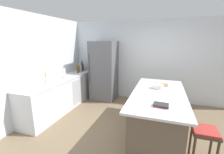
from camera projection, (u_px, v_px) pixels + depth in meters
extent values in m
plane|color=#7A664C|center=(127.00, 134.00, 3.27)|extent=(7.20, 7.20, 0.00)
cube|color=silver|center=(144.00, 61.00, 5.04)|extent=(6.00, 0.10, 2.60)
cube|color=silver|center=(30.00, 68.00, 3.73)|extent=(0.10, 6.00, 2.60)
cube|color=silver|center=(63.00, 94.00, 4.47)|extent=(0.61, 2.80, 0.88)
cube|color=silver|center=(62.00, 79.00, 4.36)|extent=(0.64, 2.83, 0.03)
cube|color=#B2B5BA|center=(78.00, 91.00, 4.69)|extent=(0.01, 0.60, 0.74)
cube|color=brown|center=(157.00, 114.00, 3.24)|extent=(0.88, 2.05, 0.88)
cube|color=silver|center=(159.00, 94.00, 3.13)|extent=(1.04, 2.25, 0.04)
cube|color=#56565B|center=(104.00, 71.00, 5.11)|extent=(0.80, 0.75, 1.93)
cylinder|color=#4C4C51|center=(89.00, 69.00, 4.84)|extent=(0.02, 0.02, 0.97)
cylinder|color=#473828|center=(193.00, 154.00, 2.29)|extent=(0.04, 0.04, 0.59)
cylinder|color=#473828|center=(190.00, 142.00, 2.57)|extent=(0.04, 0.04, 0.59)
cylinder|color=#473828|center=(211.00, 146.00, 2.48)|extent=(0.04, 0.04, 0.59)
cube|color=#473828|center=(205.00, 132.00, 2.31)|extent=(0.36, 0.36, 0.04)
cube|color=#B2332D|center=(205.00, 130.00, 2.30)|extent=(0.34, 0.34, 0.03)
cylinder|color=silver|center=(52.00, 80.00, 4.06)|extent=(0.05, 0.05, 0.02)
cylinder|color=silver|center=(51.00, 75.00, 4.03)|extent=(0.02, 0.02, 0.28)
cylinder|color=silver|center=(53.00, 71.00, 3.98)|extent=(0.14, 0.02, 0.02)
cylinder|color=silver|center=(46.00, 82.00, 3.74)|extent=(0.08, 0.08, 0.12)
cylinder|color=#4C7F3D|center=(45.00, 77.00, 3.72)|extent=(0.01, 0.03, 0.24)
sphere|color=yellow|center=(45.00, 73.00, 3.70)|extent=(0.04, 0.04, 0.04)
cylinder|color=#4C7F3D|center=(46.00, 78.00, 3.72)|extent=(0.01, 0.01, 0.19)
sphere|color=yellow|center=(45.00, 75.00, 3.69)|extent=(0.04, 0.04, 0.04)
cylinder|color=#4C7F3D|center=(46.00, 78.00, 3.72)|extent=(0.01, 0.04, 0.21)
sphere|color=yellow|center=(46.00, 74.00, 3.69)|extent=(0.04, 0.04, 0.04)
cylinder|color=gray|center=(64.00, 78.00, 4.38)|extent=(0.14, 0.14, 0.01)
cylinder|color=white|center=(64.00, 73.00, 4.35)|extent=(0.11, 0.11, 0.26)
cylinder|color=gray|center=(63.00, 68.00, 4.32)|extent=(0.02, 0.02, 0.04)
cylinder|color=#994C23|center=(82.00, 67.00, 5.55)|extent=(0.06, 0.06, 0.24)
cylinder|color=#994C23|center=(82.00, 62.00, 5.52)|extent=(0.02, 0.02, 0.09)
cylinder|color=black|center=(82.00, 61.00, 5.50)|extent=(0.02, 0.02, 0.01)
cylinder|color=brown|center=(83.00, 68.00, 5.45)|extent=(0.09, 0.09, 0.20)
cylinder|color=brown|center=(83.00, 64.00, 5.41)|extent=(0.04, 0.04, 0.08)
cylinder|color=black|center=(82.00, 63.00, 5.40)|extent=(0.04, 0.04, 0.01)
cylinder|color=#19381E|center=(82.00, 68.00, 5.34)|extent=(0.07, 0.07, 0.24)
cylinder|color=#19381E|center=(82.00, 63.00, 5.30)|extent=(0.03, 0.03, 0.07)
cylinder|color=black|center=(82.00, 62.00, 5.29)|extent=(0.03, 0.03, 0.01)
cylinder|color=silver|center=(81.00, 68.00, 5.25)|extent=(0.08, 0.08, 0.22)
cylinder|color=silver|center=(80.00, 64.00, 5.22)|extent=(0.03, 0.03, 0.06)
cylinder|color=black|center=(80.00, 63.00, 5.21)|extent=(0.03, 0.03, 0.01)
cylinder|color=olive|center=(79.00, 69.00, 5.17)|extent=(0.06, 0.06, 0.24)
cylinder|color=olive|center=(79.00, 64.00, 5.14)|extent=(0.02, 0.02, 0.08)
cylinder|color=black|center=(79.00, 63.00, 5.13)|extent=(0.02, 0.02, 0.01)
cylinder|color=#5B3319|center=(78.00, 70.00, 5.07)|extent=(0.07, 0.07, 0.21)
cylinder|color=#5B3319|center=(78.00, 65.00, 5.04)|extent=(0.03, 0.03, 0.07)
cylinder|color=black|center=(78.00, 64.00, 5.03)|extent=(0.03, 0.03, 0.01)
cube|color=#A83338|center=(161.00, 106.00, 2.47)|extent=(0.24, 0.16, 0.02)
cube|color=#2D2D33|center=(161.00, 104.00, 2.47)|extent=(0.25, 0.20, 0.02)
cylinder|color=silver|center=(158.00, 87.00, 3.39)|extent=(0.24, 0.24, 0.09)
cube|color=#9E7042|center=(161.00, 84.00, 3.67)|extent=(0.35, 0.24, 0.02)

